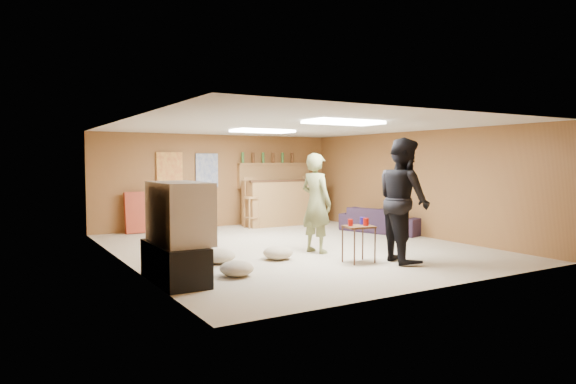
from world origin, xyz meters
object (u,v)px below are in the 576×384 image
person_olive (316,203)px  tray_table (359,244)px  bar_counter (284,203)px  tv_body (179,213)px  person_black (404,200)px  sofa (382,220)px

person_olive → tray_table: (0.09, -1.06, -0.57)m
person_olive → tray_table: bearing=171.3°
bar_counter → tv_body: bearing=-133.0°
bar_counter → person_black: (-0.72, -4.96, 0.42)m
sofa → person_black: bearing=126.9°
tv_body → person_black: person_black is taller
person_black → sofa: 3.38m
tv_body → bar_counter: (4.15, 4.45, -0.35)m
person_black → sofa: (1.92, 2.69, -0.69)m
person_olive → person_black: (0.73, -1.35, 0.11)m
person_olive → tray_table: size_ratio=2.98×
person_black → sofa: size_ratio=1.04×
tv_body → tray_table: size_ratio=1.92×
tv_body → person_black: bearing=-8.5°
bar_counter → person_black: bearing=-98.2°
bar_counter → tray_table: 4.87m
tv_body → person_olive: bearing=17.3°
bar_counter → sofa: (1.20, -2.27, -0.28)m
bar_counter → sofa: size_ratio=1.08×
tv_body → sofa: tv_body is taller
person_olive → tv_body: bearing=93.9°
person_black → tray_table: person_black is taller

